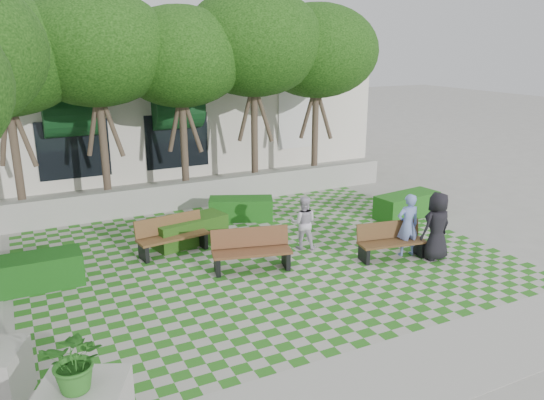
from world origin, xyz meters
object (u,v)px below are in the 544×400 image
hedge_west (32,272)px  hedge_midright (241,209)px  bench_east (391,241)px  person_blue (408,225)px  person_dark (437,226)px  bench_mid (251,251)px  hedge_midleft (190,230)px  hedge_east (407,205)px  person_white (303,223)px  bench_west (172,236)px

hedge_west → hedge_midright: bearing=21.0°
bench_east → person_blue: size_ratio=1.10×
bench_east → hedge_west: bench_east is taller
bench_east → person_dark: person_dark is taller
bench_mid → person_blue: (4.07, -1.02, 0.35)m
hedge_west → person_dark: person_dark is taller
hedge_midleft → person_blue: bearing=-35.3°
hedge_midleft → person_dark: size_ratio=1.16×
person_blue → hedge_west: bearing=-3.3°
hedge_east → person_blue: (-2.18, -2.56, 0.47)m
hedge_east → person_white: 4.49m
hedge_midleft → hedge_west: bearing=-164.6°
hedge_midright → person_white: 3.13m
hedge_midleft → person_blue: (4.88, -3.46, 0.48)m
bench_east → person_blue: bearing=3.3°
bench_mid → hedge_east: (6.25, 1.54, -0.11)m
bench_mid → person_dark: person_dark is taller
hedge_west → hedge_east: bearing=1.2°
bench_east → person_white: person_white is taller
hedge_east → person_dark: 3.54m
bench_east → hedge_midleft: bearing=152.1°
person_dark → hedge_west: bearing=-19.7°
bench_east → hedge_midleft: 5.56m
bench_east → hedge_midright: size_ratio=0.93×
person_dark → bench_east: bearing=-33.5°
hedge_midright → person_blue: size_ratio=1.18×
hedge_midright → bench_west: bearing=-147.6°
hedge_midright → hedge_west: 6.73m
person_blue → person_white: 2.77m
bench_mid → bench_west: (-1.46, 1.94, -0.01)m
hedge_east → bench_west: bearing=177.0°
hedge_midleft → person_white: size_ratio=1.42×
hedge_midright → person_white: bearing=-79.9°
bench_east → person_dark: size_ratio=1.03×
bench_mid → person_blue: 4.21m
hedge_west → bench_mid: bearing=-14.6°
bench_east → person_white: (-1.72, 1.62, 0.29)m
person_blue → hedge_midleft: bearing=-24.2°
bench_mid → hedge_midright: bearing=84.5°
hedge_midright → hedge_west: bearing=-159.0°
bench_east → hedge_midleft: (-4.40, 3.40, -0.09)m
bench_west → hedge_west: bearing=-177.3°
bench_east → bench_west: (-5.04, 2.91, 0.03)m
bench_west → person_dark: person_dark is taller
bench_east → person_blue: (0.48, -0.06, 0.40)m
person_dark → hedge_east: bearing=-121.6°
bench_west → hedge_midleft: (0.65, 0.49, -0.11)m
bench_east → hedge_midright: 5.20m
bench_mid → hedge_midright: (1.32, 3.71, -0.14)m
bench_west → person_blue: person_blue is taller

